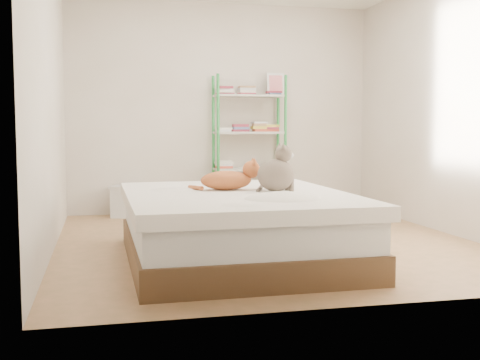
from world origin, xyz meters
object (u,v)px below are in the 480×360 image
object	(u,v)px
grey_cat	(276,168)
white_bin	(126,201)
orange_cat	(226,178)
bed	(236,227)
shelf_unit	(250,145)
cardboard_box	(252,203)

from	to	relation	value
grey_cat	white_bin	distance (m)	2.84
orange_cat	grey_cat	world-z (taller)	grey_cat
bed	shelf_unit	bearing A→B (deg)	73.38
grey_cat	shelf_unit	size ratio (longest dim) A/B	0.22
cardboard_box	white_bin	bearing A→B (deg)	-178.38
shelf_unit	cardboard_box	bearing A→B (deg)	-100.83
shelf_unit	cardboard_box	xyz separation A→B (m)	(-0.11, -0.58, -0.65)
bed	cardboard_box	distance (m)	2.12
bed	shelf_unit	size ratio (longest dim) A/B	1.24
orange_cat	cardboard_box	distance (m)	1.98
white_bin	bed	bearing A→B (deg)	-73.28
shelf_unit	white_bin	xyz separation A→B (m)	(-1.52, -0.03, -0.65)
cardboard_box	grey_cat	bearing A→B (deg)	-75.81
cardboard_box	white_bin	xyz separation A→B (m)	(-1.41, 0.55, -0.00)
bed	grey_cat	world-z (taller)	grey_cat
orange_cat	shelf_unit	size ratio (longest dim) A/B	0.29
grey_cat	cardboard_box	xyz separation A→B (m)	(0.31, 2.01, -0.54)
bed	orange_cat	distance (m)	0.43
orange_cat	white_bin	world-z (taller)	orange_cat
cardboard_box	white_bin	distance (m)	1.51
orange_cat	cardboard_box	xyz separation A→B (m)	(0.68, 1.81, -0.45)
grey_cat	shelf_unit	xyz separation A→B (m)	(0.42, 2.59, 0.11)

